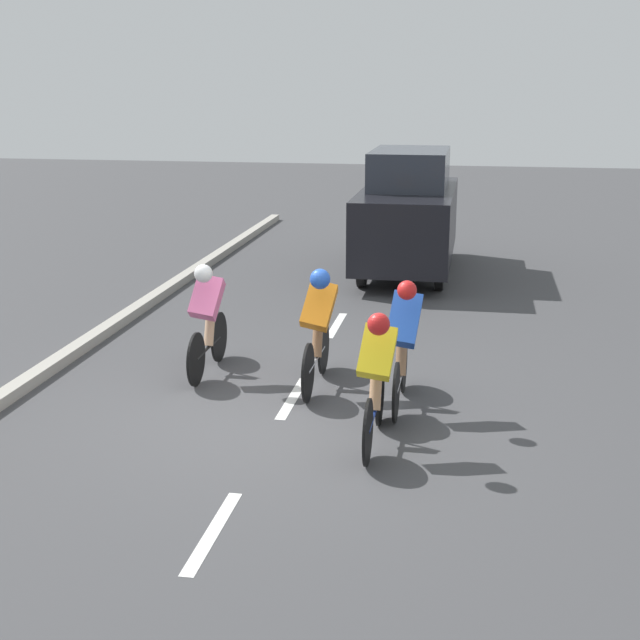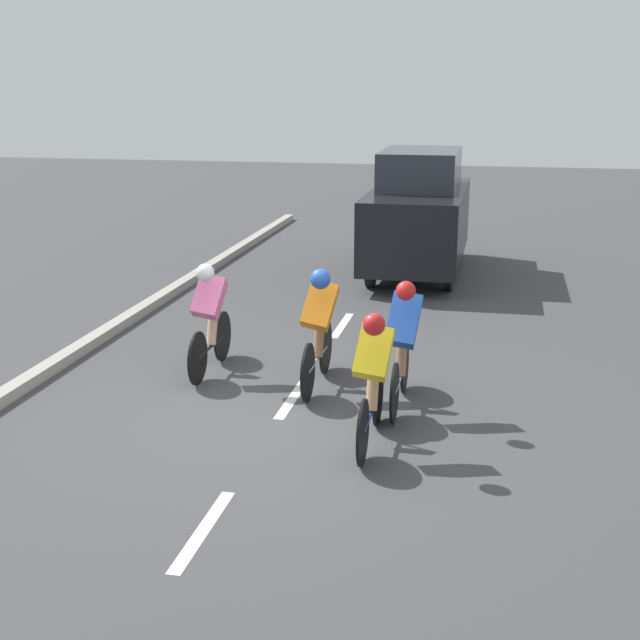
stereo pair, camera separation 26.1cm
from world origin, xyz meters
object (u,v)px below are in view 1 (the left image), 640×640
Objects in this scene: cyclist_yellow at (376,374)px; cyclist_pink at (207,315)px; cyclist_orange at (318,324)px; support_car at (408,213)px; cyclist_blue at (403,340)px.

cyclist_pink reaches higher than cyclist_yellow.
cyclist_orange is 6.87m from support_car.
cyclist_yellow is 2.96m from cyclist_pink.
cyclist_orange is (0.87, -1.59, 0.04)m from cyclist_yellow.
cyclist_orange reaches higher than cyclist_yellow.
cyclist_orange is 1.13m from cyclist_blue.
cyclist_blue is (-0.16, -1.13, 0.03)m from cyclist_yellow.
support_car is at bearing -94.13° from cyclist_orange.
cyclist_blue reaches higher than cyclist_pink.
cyclist_orange is (-1.43, 0.28, 0.03)m from cyclist_pink.
cyclist_blue is at bearing 163.30° from cyclist_pink.
cyclist_pink is 0.95× the size of cyclist_orange.
cyclist_pink is at bearing -11.04° from cyclist_orange.
cyclist_orange is 0.40× the size of support_car.
cyclist_blue is (-2.46, 0.74, 0.03)m from cyclist_pink.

